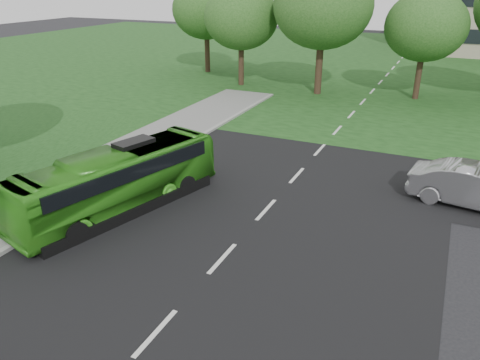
{
  "coord_description": "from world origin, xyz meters",
  "views": [
    {
      "loc": [
        6.22,
        -10.04,
        8.83
      ],
      "look_at": [
        -0.74,
        5.04,
        1.6
      ],
      "focal_mm": 35.0,
      "sensor_mm": 36.0,
      "label": 1
    }
  ],
  "objects_px": {
    "sedan": "(476,187)",
    "tree_park_b": "(323,6)",
    "tree_park_c": "(426,26)",
    "tree_park_f": "(206,10)",
    "tree_park_a": "(241,18)",
    "bus": "(119,180)"
  },
  "relations": [
    {
      "from": "sedan",
      "to": "tree_park_b",
      "type": "bearing_deg",
      "value": 41.49
    },
    {
      "from": "tree_park_c",
      "to": "tree_park_f",
      "type": "relative_size",
      "value": 0.92
    },
    {
      "from": "tree_park_b",
      "to": "tree_park_f",
      "type": "relative_size",
      "value": 1.16
    },
    {
      "from": "tree_park_b",
      "to": "sedan",
      "type": "relative_size",
      "value": 1.92
    },
    {
      "from": "tree_park_a",
      "to": "tree_park_f",
      "type": "xyz_separation_m",
      "value": [
        -5.64,
        4.19,
        0.24
      ]
    },
    {
      "from": "tree_park_b",
      "to": "sedan",
      "type": "height_order",
      "value": "tree_park_b"
    },
    {
      "from": "tree_park_a",
      "to": "tree_park_b",
      "type": "distance_m",
      "value": 7.25
    },
    {
      "from": "bus",
      "to": "tree_park_a",
      "type": "bearing_deg",
      "value": 118.29
    },
    {
      "from": "sedan",
      "to": "tree_park_c",
      "type": "bearing_deg",
      "value": 19.89
    },
    {
      "from": "bus",
      "to": "sedan",
      "type": "relative_size",
      "value": 1.75
    },
    {
      "from": "tree_park_f",
      "to": "sedan",
      "type": "xyz_separation_m",
      "value": [
        24.45,
        -21.95,
        -5.05
      ]
    },
    {
      "from": "tree_park_a",
      "to": "tree_park_c",
      "type": "height_order",
      "value": "tree_park_a"
    },
    {
      "from": "sedan",
      "to": "bus",
      "type": "bearing_deg",
      "value": 123.09
    },
    {
      "from": "tree_park_c",
      "to": "sedan",
      "type": "bearing_deg",
      "value": -77.46
    },
    {
      "from": "tree_park_b",
      "to": "tree_park_f",
      "type": "bearing_deg",
      "value": 159.68
    },
    {
      "from": "tree_park_b",
      "to": "tree_park_f",
      "type": "xyz_separation_m",
      "value": [
        -12.78,
        4.73,
        -0.86
      ]
    },
    {
      "from": "tree_park_c",
      "to": "bus",
      "type": "relative_size",
      "value": 0.88
    },
    {
      "from": "tree_park_c",
      "to": "bus",
      "type": "xyz_separation_m",
      "value": [
        -9.03,
        -25.13,
        -4.17
      ]
    },
    {
      "from": "bus",
      "to": "tree_park_c",
      "type": "bearing_deg",
      "value": 85.44
    },
    {
      "from": "tree_park_f",
      "to": "bus",
      "type": "distance_m",
      "value": 30.82
    },
    {
      "from": "tree_park_b",
      "to": "tree_park_c",
      "type": "distance_m",
      "value": 7.77
    },
    {
      "from": "tree_park_a",
      "to": "tree_park_c",
      "type": "distance_m",
      "value": 14.68
    }
  ]
}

